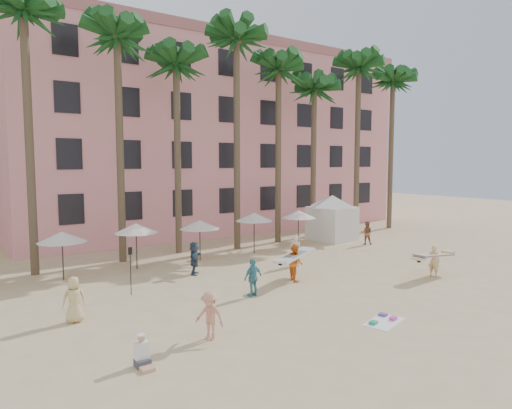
{
  "coord_description": "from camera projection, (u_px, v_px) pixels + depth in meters",
  "views": [
    {
      "loc": [
        -14.06,
        -12.24,
        6.07
      ],
      "look_at": [
        -1.32,
        6.0,
        4.0
      ],
      "focal_mm": 32.0,
      "sensor_mm": 36.0,
      "label": 1
    }
  ],
  "objects": [
    {
      "name": "ground",
      "position": [
        367.0,
        312.0,
        18.58
      ],
      "size": [
        120.0,
        120.0,
        0.0
      ],
      "primitive_type": "plane",
      "color": "#D1B789",
      "rests_on": "ground"
    },
    {
      "name": "pink_hotel",
      "position": [
        207.0,
        142.0,
        43.05
      ],
      "size": [
        35.0,
        14.0,
        16.0
      ],
      "primitive_type": "cube",
      "color": "pink",
      "rests_on": "ground"
    },
    {
      "name": "palm_row",
      "position": [
        200.0,
        57.0,
        29.91
      ],
      "size": [
        44.4,
        5.4,
        16.3
      ],
      "color": "brown",
      "rests_on": "ground"
    },
    {
      "name": "umbrella_row",
      "position": [
        170.0,
        226.0,
        26.85
      ],
      "size": [
        22.5,
        2.7,
        2.73
      ],
      "color": "#332B23",
      "rests_on": "ground"
    },
    {
      "name": "cabana",
      "position": [
        332.0,
        214.0,
        35.63
      ],
      "size": [
        5.02,
        5.02,
        3.5
      ],
      "color": "silver",
      "rests_on": "ground"
    },
    {
      "name": "beach_towel",
      "position": [
        384.0,
        321.0,
        17.43
      ],
      "size": [
        2.01,
        1.46,
        0.14
      ],
      "color": "white",
      "rests_on": "ground"
    },
    {
      "name": "carrier_yellow",
      "position": [
        434.0,
        259.0,
        24.2
      ],
      "size": [
        2.94,
        0.93,
        1.68
      ],
      "color": "#E1B47E",
      "rests_on": "ground"
    },
    {
      "name": "carrier_white",
      "position": [
        295.0,
        261.0,
        23.37
      ],
      "size": [
        3.26,
        1.98,
        1.9
      ],
      "color": "orange",
      "rests_on": "ground"
    },
    {
      "name": "beachgoers",
      "position": [
        242.0,
        266.0,
        22.93
      ],
      "size": [
        22.78,
        10.45,
        1.82
      ],
      "color": "#D3B577",
      "rests_on": "ground"
    },
    {
      "name": "paddle",
      "position": [
        130.0,
        265.0,
        20.77
      ],
      "size": [
        0.18,
        0.04,
        2.23
      ],
      "color": "black",
      "rests_on": "ground"
    },
    {
      "name": "seated_man",
      "position": [
        143.0,
        356.0,
        13.54
      ],
      "size": [
        0.43,
        0.75,
        0.97
      ],
      "color": "#3F3F4C",
      "rests_on": "ground"
    }
  ]
}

